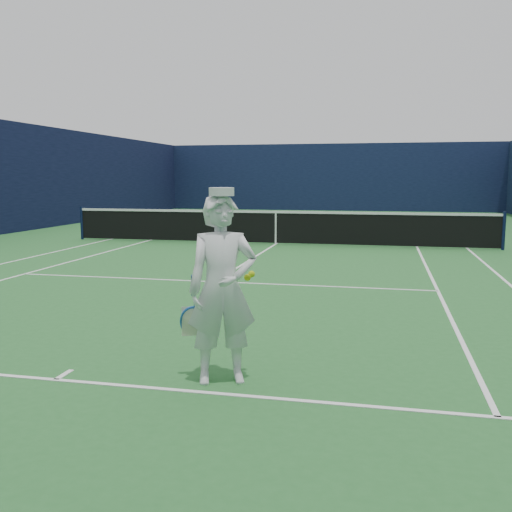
{
  "coord_description": "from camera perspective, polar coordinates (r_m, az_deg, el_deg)",
  "views": [
    {
      "loc": [
        3.12,
        -16.75,
        2.0
      ],
      "look_at": [
        1.63,
        -10.04,
        1.05
      ],
      "focal_mm": 40.0,
      "sensor_mm": 36.0,
      "label": 1
    }
  ],
  "objects": [
    {
      "name": "court_markings",
      "position": [
        17.16,
        1.98,
        1.2
      ],
      "size": [
        11.03,
        23.83,
        0.01
      ],
      "color": "white",
      "rests_on": "ground"
    },
    {
      "name": "windscreen_fence",
      "position": [
        17.04,
        2.01,
        7.88
      ],
      "size": [
        20.12,
        36.12,
        4.0
      ],
      "color": "#0E1635",
      "rests_on": "ground"
    },
    {
      "name": "tennis_player",
      "position": [
        5.53,
        -3.4,
        -3.29
      ],
      "size": [
        0.88,
        0.66,
        1.9
      ],
      "rotation": [
        0.0,
        0.0,
        0.38
      ],
      "color": "white",
      "rests_on": "ground"
    },
    {
      "name": "tennis_net",
      "position": [
        17.1,
        1.99,
        3.03
      ],
      "size": [
        12.88,
        0.09,
        1.07
      ],
      "color": "#141E4C",
      "rests_on": "ground"
    },
    {
      "name": "ground",
      "position": [
        17.16,
        1.98,
        1.19
      ],
      "size": [
        80.0,
        80.0,
        0.0
      ],
      "primitive_type": "plane",
      "color": "#26652B",
      "rests_on": "ground"
    }
  ]
}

